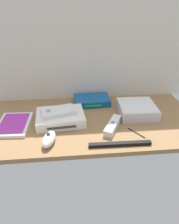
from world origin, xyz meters
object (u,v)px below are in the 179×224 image
at_px(remote_nunchuk, 49,139).
at_px(remote_classic_pad, 58,112).
at_px(game_console, 61,118).
at_px(mini_computer, 137,109).
at_px(game_case, 14,124).
at_px(network_router, 92,100).
at_px(stylus_pen, 136,132).
at_px(sensor_bar, 120,144).
at_px(remote_wand, 113,126).

relative_size(remote_nunchuk, remote_classic_pad, 0.67).
xyz_separation_m(game_console, remote_nunchuk, (-0.04, -0.15, -0.00)).
relative_size(mini_computer, game_case, 0.90).
relative_size(game_console, game_case, 1.14).
height_order(mini_computer, game_case, mini_computer).
xyz_separation_m(network_router, stylus_pen, (0.15, -0.29, -0.01)).
xyz_separation_m(remote_nunchuk, stylus_pen, (0.35, 0.03, -0.02)).
height_order(network_router, remote_nunchuk, remote_nunchuk).
bearing_deg(remote_classic_pad, mini_computer, -9.82).
height_order(mini_computer, stylus_pen, mini_computer).
xyz_separation_m(remote_classic_pad, stylus_pen, (0.32, -0.12, -0.05)).
distance_m(network_router, remote_classic_pad, 0.24).
xyz_separation_m(game_case, network_router, (0.36, 0.18, 0.01)).
relative_size(remote_classic_pad, sensor_bar, 0.67).
distance_m(remote_classic_pad, sensor_bar, 0.31).
bearing_deg(game_console, remote_wand, -23.58).
distance_m(mini_computer, remote_classic_pad, 0.37).
xyz_separation_m(mini_computer, sensor_bar, (-0.13, -0.23, -0.02)).
relative_size(remote_nunchuk, stylus_pen, 1.19).
relative_size(remote_wand, stylus_pen, 1.64).
distance_m(game_console, stylus_pen, 0.34).
bearing_deg(sensor_bar, stylus_pen, 41.70).
bearing_deg(remote_classic_pad, network_router, 29.89).
height_order(game_case, remote_nunchuk, remote_nunchuk).
distance_m(game_console, remote_nunchuk, 0.16).
xyz_separation_m(game_console, game_case, (-0.20, -0.01, -0.01)).
xyz_separation_m(game_console, sensor_bar, (0.23, -0.19, -0.01)).
distance_m(remote_nunchuk, stylus_pen, 0.36).
distance_m(network_router, remote_nunchuk, 0.38).
bearing_deg(game_console, remote_nunchuk, -109.45).
relative_size(network_router, remote_nunchuk, 1.72).
height_order(game_console, network_router, game_console).
xyz_separation_m(mini_computer, remote_classic_pad, (-0.37, -0.04, 0.03)).
bearing_deg(game_case, remote_classic_pad, 6.01).
relative_size(game_console, sensor_bar, 0.93).
xyz_separation_m(game_case, remote_classic_pad, (0.19, 0.01, 0.05)).
height_order(remote_nunchuk, remote_classic_pad, remote_classic_pad).
height_order(mini_computer, remote_wand, mini_computer).
height_order(mini_computer, remote_classic_pad, remote_classic_pad).
relative_size(network_router, stylus_pen, 2.05).
bearing_deg(sensor_bar, game_case, 158.40).
distance_m(remote_nunchuk, remote_classic_pad, 0.16).
xyz_separation_m(remote_wand, sensor_bar, (0.01, -0.12, -0.01)).
height_order(game_case, stylus_pen, game_case).
bearing_deg(remote_nunchuk, stylus_pen, 18.94).
bearing_deg(sensor_bar, game_console, 140.76).
bearing_deg(mini_computer, remote_classic_pad, -174.48).
xyz_separation_m(network_router, remote_wand, (0.06, -0.25, -0.00)).
bearing_deg(remote_classic_pad, game_console, -11.67).
xyz_separation_m(game_console, remote_wand, (0.22, -0.08, -0.01)).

